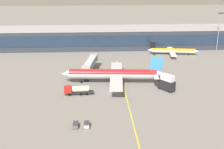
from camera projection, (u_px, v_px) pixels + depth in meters
The scene contains 11 objects.
ground_plane at pixel (112, 92), 103.98m from camera, with size 700.00×700.00×0.00m, color slate.
apron_lead_in_line at pixel (124, 89), 106.12m from camera, with size 0.30×80.00×0.01m, color yellow.
terminal_building at pixel (92, 38), 167.51m from camera, with size 190.57×20.49×12.54m.
main_airliner at pixel (113, 74), 111.00m from camera, with size 43.11×34.30×11.36m.
jet_bridge at pixel (91, 63), 122.08m from camera, with size 7.02×22.21×6.71m.
fuel_tanker at pixel (77, 90), 101.00m from camera, with size 10.90×3.05×3.25m.
catering_lift at pixel (167, 83), 104.33m from camera, with size 6.13×6.91×6.30m.
baggage_cart_0 at pixel (76, 125), 78.80m from camera, with size 1.66×2.67×1.48m.
baggage_cart_1 at pixel (87, 125), 78.93m from camera, with size 1.66×2.67×1.48m.
commuter_jet_far at pixel (173, 51), 153.38m from camera, with size 28.55×22.82×7.14m.
apron_light_mast_0 at pixel (219, 29), 157.93m from camera, with size 2.80×0.50×22.40m.
Camera 1 is at (-5.44, -95.73, 40.76)m, focal length 43.82 mm.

